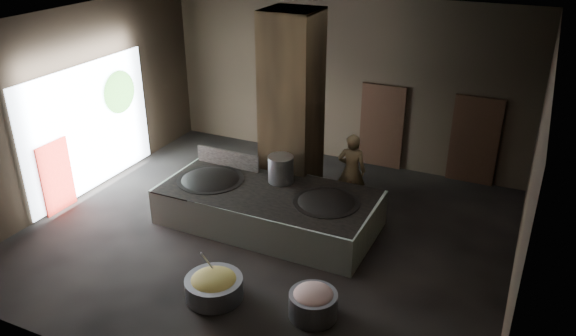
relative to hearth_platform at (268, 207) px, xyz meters
The scene contains 28 objects.
floor 0.61m from the hearth_platform, 65.55° to the right, with size 10.00×9.00×0.10m, color black.
ceiling 4.15m from the hearth_platform, 65.55° to the right, with size 10.00×9.00×0.10m, color black.
back_wall 4.58m from the hearth_platform, 87.79° to the left, with size 10.00×0.10×4.50m, color black.
front_wall 5.24m from the hearth_platform, 88.11° to the right, with size 10.00×0.10×4.50m, color black.
left_wall 5.23m from the hearth_platform, behind, with size 0.10×9.00×4.50m, color black.
right_wall 5.54m from the hearth_platform, ahead, with size 0.10×9.00×4.50m, color black.
pillar 2.40m from the hearth_platform, 95.11° to the left, with size 1.20×1.20×4.50m, color black.
hearth_platform is the anchor object (origin of this frame).
platform_cap 0.40m from the hearth_platform, ahead, with size 4.66×2.24×0.03m, color black.
wok_left 1.49m from the hearth_platform, behind, with size 1.50×1.50×0.41m, color black.
wok_left_rim 1.51m from the hearth_platform, behind, with size 1.53×1.53×0.05m, color black.
wok_right 1.39m from the hearth_platform, ahead, with size 1.40×1.40×0.39m, color black.
wok_right_rim 1.41m from the hearth_platform, ahead, with size 1.43×1.43×0.05m, color black.
stock_pot 0.90m from the hearth_platform, 84.81° to the left, with size 0.58×0.58×0.62m, color #95999C.
splash_guard 1.74m from the hearth_platform, 152.65° to the left, with size 1.66×0.06×0.41m, color black.
cook 2.17m from the hearth_platform, 49.36° to the left, with size 0.66×0.43×1.81m, color brown.
veg_basin 2.77m from the hearth_platform, 84.36° to the right, with size 1.06×1.06×0.39m, color slate.
veg_fill 2.77m from the hearth_platform, 84.36° to the right, with size 0.87×0.87×0.27m, color #86A14D.
ladle 2.61m from the hearth_platform, 87.32° to the right, with size 0.03×0.03×0.84m, color #95999C.
meat_basin 3.27m from the hearth_platform, 49.64° to the right, with size 0.85×0.85×0.47m, color slate.
meat_fill 3.26m from the hearth_platform, 49.64° to the right, with size 0.70×0.70×0.27m, color tan.
doorway_near 4.37m from the hearth_platform, 71.60° to the left, with size 1.18×0.08×2.38m, color black.
doorway_near_glow 4.43m from the hearth_platform, 73.40° to the left, with size 0.85×0.04×2.02m, color #8C6647.
doorway_far 5.60m from the hearth_platform, 47.42° to the left, with size 1.18×0.08×2.38m, color black.
doorway_far_glow 5.60m from the hearth_platform, 47.36° to the left, with size 0.85×0.04×2.01m, color #8C6647.
left_opening 4.94m from the hearth_platform, behind, with size 0.04×4.20×3.10m, color white.
pavilion_sliver 4.96m from the hearth_platform, 162.85° to the right, with size 0.05×0.90×1.70m, color maroon.
tree_silhouette 5.10m from the hearth_platform, 168.61° to the left, with size 0.28×1.10×1.10m, color #194714.
Camera 1 is at (4.83, -9.39, 6.50)m, focal length 35.00 mm.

